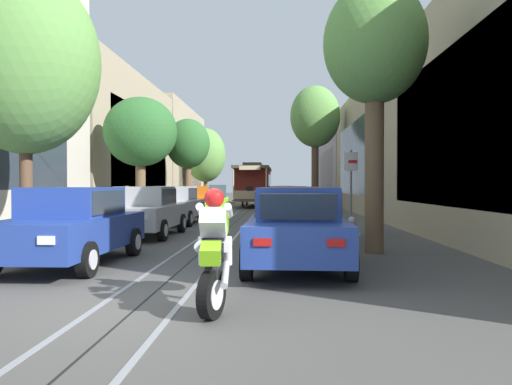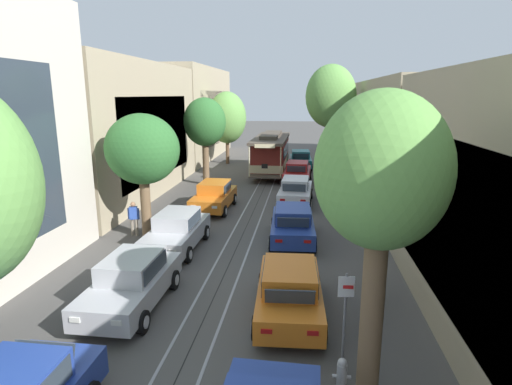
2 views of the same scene
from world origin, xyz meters
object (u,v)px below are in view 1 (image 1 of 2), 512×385
(parked_car_silver_mid_left, at_px, (175,205))
(street_tree_kerb_left_second, at_px, (140,133))
(fire_hydrant, at_px, (352,233))
(parked_car_red_fifth_right, at_px, (283,197))
(parked_car_white_fourth_right, at_px, (285,199))
(street_tree_kerb_left_fourth, at_px, (205,155))
(parked_car_orange_second_right, at_px, (296,211))
(parked_car_blue_mid_right, at_px, (288,204))
(parked_car_blue_near_right, at_px, (298,227))
(cable_car_trolley, at_px, (254,185))
(parked_car_blue_near_left, at_px, (72,226))
(street_tree_kerb_left_near, at_px, (25,63))
(parked_car_orange_fourth_left, at_px, (203,200))
(pedestrian_on_right_pavement, at_px, (127,201))
(street_sign_post, at_px, (351,187))
(motorcycle_with_rider, at_px, (215,243))
(parked_car_silver_second_left, at_px, (146,211))
(street_tree_kerb_right_near, at_px, (375,48))
(pedestrian_on_left_pavement, at_px, (373,205))
(parked_car_teal_sixth_right, at_px, (284,195))
(street_tree_kerb_right_second, at_px, (315,118))
(street_tree_kerb_left_mid, at_px, (188,145))

(parked_car_silver_mid_left, relative_size, street_tree_kerb_left_second, 0.79)
(fire_hydrant, bearing_deg, parked_car_red_fifth_right, 93.79)
(parked_car_white_fourth_right, xyz_separation_m, street_tree_kerb_left_fourth, (-6.72, 14.15, 3.45))
(parked_car_orange_second_right, distance_m, parked_car_blue_mid_right, 6.41)
(parked_car_blue_near_right, xyz_separation_m, cable_car_trolley, (-2.24, 28.34, 0.86))
(parked_car_blue_near_left, relative_size, parked_car_red_fifth_right, 0.99)
(street_tree_kerb_left_near, distance_m, cable_car_trolley, 26.88)
(parked_car_orange_fourth_left, relative_size, street_tree_kerb_left_near, 0.65)
(pedestrian_on_right_pavement, bearing_deg, parked_car_blue_near_left, -77.79)
(street_sign_post, bearing_deg, motorcycle_with_rider, -113.13)
(parked_car_silver_second_left, distance_m, cable_car_trolley, 22.70)
(parked_car_blue_near_right, height_order, parked_car_white_fourth_right, same)
(parked_car_white_fourth_right, bearing_deg, parked_car_blue_mid_right, -89.52)
(parked_car_blue_mid_right, distance_m, fire_hydrant, 9.66)
(parked_car_white_fourth_right, relative_size, fire_hydrant, 5.25)
(street_sign_post, bearing_deg, parked_car_white_fourth_right, 95.55)
(parked_car_orange_second_right, distance_m, motorcycle_with_rider, 9.06)
(parked_car_blue_near_left, distance_m, street_sign_post, 6.85)
(pedestrian_on_right_pavement, bearing_deg, parked_car_blue_mid_right, 1.13)
(parked_car_red_fifth_right, distance_m, pedestrian_on_right_pavement, 14.52)
(parked_car_orange_fourth_left, xyz_separation_m, parked_car_blue_mid_right, (4.55, -4.68, 0.00))
(parked_car_orange_fourth_left, bearing_deg, street_tree_kerb_right_near, -66.47)
(motorcycle_with_rider, distance_m, pedestrian_on_left_pavement, 10.97)
(street_tree_kerb_left_near, bearing_deg, pedestrian_on_left_pavement, 28.76)
(street_tree_kerb_left_fourth, relative_size, street_tree_kerb_right_near, 1.02)
(parked_car_white_fourth_right, xyz_separation_m, cable_car_trolley, (-2.26, 9.67, 0.86))
(parked_car_silver_mid_left, distance_m, parked_car_teal_sixth_right, 20.85)
(street_sign_post, bearing_deg, parked_car_teal_sixth_right, 92.88)
(street_tree_kerb_left_fourth, bearing_deg, pedestrian_on_left_pavement, -69.73)
(street_tree_kerb_left_near, relative_size, street_sign_post, 2.67)
(pedestrian_on_left_pavement, xyz_separation_m, street_sign_post, (-1.31, -3.81, 0.64))
(cable_car_trolley, relative_size, pedestrian_on_left_pavement, 5.50)
(parked_car_orange_second_right, bearing_deg, parked_car_orange_fourth_left, 112.84)
(parked_car_blue_mid_right, height_order, street_tree_kerb_right_second, street_tree_kerb_right_second)
(parked_car_blue_near_right, distance_m, parked_car_blue_mid_right, 12.20)
(street_tree_kerb_right_near, height_order, street_tree_kerb_right_second, street_tree_kerb_right_second)
(parked_car_orange_second_right, xyz_separation_m, street_tree_kerb_left_second, (-6.71, 6.19, 3.16))
(parked_car_orange_second_right, xyz_separation_m, parked_car_red_fifth_right, (-0.20, 18.91, 0.00))
(parked_car_teal_sixth_right, bearing_deg, cable_car_trolley, -131.93)
(parked_car_orange_second_right, xyz_separation_m, street_sign_post, (1.32, -2.56, 0.79))
(parked_car_silver_mid_left, bearing_deg, pedestrian_on_left_pavement, -25.87)
(street_tree_kerb_left_near, bearing_deg, pedestrian_on_right_pavement, 93.95)
(parked_car_red_fifth_right, distance_m, cable_car_trolley, 4.36)
(parked_car_red_fifth_right, xyz_separation_m, parked_car_teal_sixth_right, (0.13, 6.28, 0.00))
(parked_car_silver_second_left, xyz_separation_m, pedestrian_on_right_pavement, (-2.56, 6.28, 0.10))
(street_tree_kerb_left_second, xyz_separation_m, pedestrian_on_left_pavement, (9.34, -4.94, -3.02))
(parked_car_blue_near_left, distance_m, motorcycle_with_rider, 4.76)
(parked_car_white_fourth_right, xyz_separation_m, pedestrian_on_right_pavement, (-7.16, -6.62, 0.10))
(motorcycle_with_rider, bearing_deg, parked_car_blue_near_left, 135.05)
(parked_car_blue_near_left, relative_size, street_tree_kerb_left_mid, 0.71)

